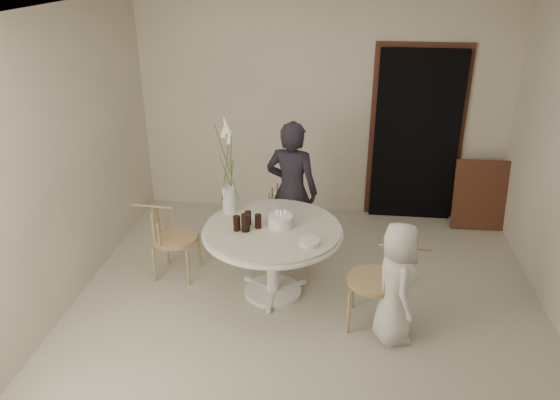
# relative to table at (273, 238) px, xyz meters

# --- Properties ---
(ground) EXTENTS (4.50, 4.50, 0.00)m
(ground) POSITION_rel_table_xyz_m (0.35, -0.25, -0.62)
(ground) COLOR beige
(ground) RESTS_ON ground
(room_shell) EXTENTS (4.50, 4.50, 4.50)m
(room_shell) POSITION_rel_table_xyz_m (0.35, -0.25, 1.00)
(room_shell) COLOR silver
(room_shell) RESTS_ON ground
(doorway) EXTENTS (1.00, 0.10, 2.10)m
(doorway) POSITION_rel_table_xyz_m (1.50, 1.94, 0.43)
(doorway) COLOR black
(doorway) RESTS_ON ground
(door_trim) EXTENTS (1.12, 0.03, 2.22)m
(door_trim) POSITION_rel_table_xyz_m (1.50, 1.98, 0.49)
(door_trim) COLOR brown
(door_trim) RESTS_ON ground
(table) EXTENTS (1.33, 1.33, 0.73)m
(table) POSITION_rel_table_xyz_m (0.00, 0.00, 0.00)
(table) COLOR white
(table) RESTS_ON ground
(picture_frame) EXTENTS (0.65, 0.20, 0.85)m
(picture_frame) POSITION_rel_table_xyz_m (2.30, 1.70, -0.19)
(picture_frame) COLOR brown
(picture_frame) RESTS_ON ground
(chair_far) EXTENTS (0.53, 0.55, 0.78)m
(chair_far) POSITION_rel_table_xyz_m (0.03, 0.96, -0.11)
(chair_far) COLOR tan
(chair_far) RESTS_ON ground
(chair_right) EXTENTS (0.53, 0.50, 0.84)m
(chair_right) POSITION_rel_table_xyz_m (1.07, -0.38, -0.08)
(chair_right) COLOR tan
(chair_right) RESTS_ON ground
(chair_left) EXTENTS (0.49, 0.46, 0.78)m
(chair_left) POSITION_rel_table_xyz_m (-1.14, 0.24, -0.11)
(chair_left) COLOR tan
(chair_left) RESTS_ON ground
(girl) EXTENTS (0.63, 0.48, 1.55)m
(girl) POSITION_rel_table_xyz_m (0.11, 0.77, 0.16)
(girl) COLOR black
(girl) RESTS_ON ground
(boy) EXTENTS (0.44, 0.59, 1.11)m
(boy) POSITION_rel_table_xyz_m (1.12, -0.55, -0.06)
(boy) COLOR silver
(boy) RESTS_ON ground
(birthday_cake) EXTENTS (0.24, 0.24, 0.16)m
(birthday_cake) POSITION_rel_table_xyz_m (0.07, 0.04, 0.17)
(birthday_cake) COLOR white
(birthday_cake) RESTS_ON table
(cola_tumbler_a) EXTENTS (0.09, 0.09, 0.14)m
(cola_tumbler_a) POSITION_rel_table_xyz_m (-0.32, -0.09, 0.19)
(cola_tumbler_a) COLOR black
(cola_tumbler_a) RESTS_ON table
(cola_tumbler_b) EXTENTS (0.10, 0.10, 0.17)m
(cola_tumbler_b) POSITION_rel_table_xyz_m (-0.24, -0.10, 0.20)
(cola_tumbler_b) COLOR black
(cola_tumbler_b) RESTS_ON table
(cola_tumbler_c) EXTENTS (0.08, 0.08, 0.13)m
(cola_tumbler_c) POSITION_rel_table_xyz_m (-0.24, 0.04, 0.18)
(cola_tumbler_c) COLOR black
(cola_tumbler_c) RESTS_ON table
(cola_tumbler_d) EXTENTS (0.07, 0.07, 0.14)m
(cola_tumbler_d) POSITION_rel_table_xyz_m (-0.13, -0.02, 0.18)
(cola_tumbler_d) COLOR black
(cola_tumbler_d) RESTS_ON table
(plate_stack) EXTENTS (0.22, 0.22, 0.05)m
(plate_stack) POSITION_rel_table_xyz_m (0.36, -0.28, 0.14)
(plate_stack) COLOR silver
(plate_stack) RESTS_ON table
(flower_vase) EXTENTS (0.14, 0.14, 1.00)m
(flower_vase) POSITION_rel_table_xyz_m (-0.47, 0.29, 0.47)
(flower_vase) COLOR silver
(flower_vase) RESTS_ON table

